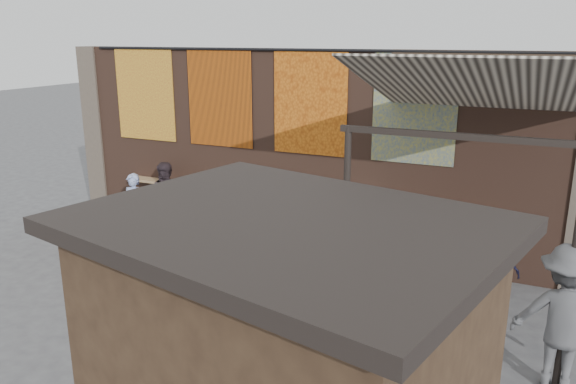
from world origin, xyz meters
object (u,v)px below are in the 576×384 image
object	(u,v)px
shelf_box	(365,200)
diner_left	(135,208)
shopper_grey	(565,319)
scooter_stool_2	(234,228)
scooter_stool_4	(294,240)
scooter_stool_0	(184,221)
shopper_tan	(326,266)
scooter_stool_5	(319,244)
scooter_stool_8	(422,256)
scooter_stool_7	(388,254)
scooter_stool_6	(353,247)
shopper_navy	(485,273)
scooter_stool_1	(209,225)
scooter_stool_3	(261,235)
diner_right	(168,200)

from	to	relation	value
shelf_box	diner_left	distance (m)	4.84
diner_left	shopper_grey	size ratio (longest dim) A/B	0.78
scooter_stool_2	scooter_stool_4	world-z (taller)	scooter_stool_2
scooter_stool_0	shopper_tan	xyz separation A→B (m)	(4.03, -2.05, 0.48)
scooter_stool_5	scooter_stool_8	xyz separation A→B (m)	(1.96, 0.04, 0.06)
scooter_stool_0	scooter_stool_7	xyz separation A→B (m)	(4.50, -0.05, 0.00)
shelf_box	scooter_stool_8	size ratio (longest dim) A/B	0.64
scooter_stool_5	diner_left	distance (m)	4.00
scooter_stool_0	diner_left	bearing A→B (deg)	-141.45
scooter_stool_4	diner_left	xyz separation A→B (m)	(-3.37, -0.62, 0.39)
scooter_stool_6	scooter_stool_8	distance (m)	1.30
scooter_stool_6	shopper_navy	size ratio (longest dim) A/B	0.50
scooter_stool_1	scooter_stool_4	size ratio (longest dim) A/B	1.13
scooter_stool_0	scooter_stool_2	size ratio (longest dim) A/B	0.90
scooter_stool_7	shopper_tan	xyz separation A→B (m)	(-0.47, -1.99, 0.47)
scooter_stool_3	shopper_navy	xyz separation A→B (m)	(4.42, -1.30, 0.49)
scooter_stool_2	shopper_grey	bearing A→B (deg)	-22.98
scooter_stool_6	scooter_stool_0	bearing A→B (deg)	-179.98
scooter_stool_4	scooter_stool_3	bearing A→B (deg)	-179.23
scooter_stool_5	diner_left	bearing A→B (deg)	-171.86
shopper_navy	scooter_stool_0	bearing A→B (deg)	-24.65
scooter_stool_0	scooter_stool_6	world-z (taller)	scooter_stool_6
scooter_stool_2	diner_right	world-z (taller)	diner_right
scooter_stool_2	scooter_stool_5	bearing A→B (deg)	-0.95
shopper_grey	scooter_stool_3	bearing A→B (deg)	-15.67
scooter_stool_2	scooter_stool_5	xyz separation A→B (m)	(1.89, -0.03, -0.05)
scooter_stool_1	shopper_tan	bearing A→B (deg)	-31.01
scooter_stool_0	scooter_stool_8	size ratio (longest dim) A/B	0.87
shopper_tan	shelf_box	bearing A→B (deg)	68.60
scooter_stool_6	shopper_grey	xyz separation A→B (m)	(3.51, -2.59, 0.55)
shelf_box	scooter_stool_7	bearing A→B (deg)	-30.84
scooter_stool_5	scooter_stool_6	distance (m)	0.66
diner_right	diner_left	bearing A→B (deg)	-157.50
scooter_stool_4	shopper_navy	bearing A→B (deg)	-19.56
scooter_stool_8	diner_left	distance (m)	5.94
shelf_box	scooter_stool_2	bearing A→B (deg)	-173.51
scooter_stool_8	diner_left	xyz separation A→B (m)	(-5.90, -0.61, 0.32)
scooter_stool_5	scooter_stool_0	bearing A→B (deg)	178.97
scooter_stool_0	shopper_grey	size ratio (longest dim) A/B	0.41
scooter_stool_2	scooter_stool_8	size ratio (longest dim) A/B	0.97
scooter_stool_0	scooter_stool_2	xyz separation A→B (m)	(1.27, -0.03, 0.04)
scooter_stool_6	shopper_tan	distance (m)	2.11
scooter_stool_1	shopper_navy	xyz separation A→B (m)	(5.63, -1.29, 0.44)
scooter_stool_4	scooter_stool_7	bearing A→B (deg)	-1.65
scooter_stool_0	diner_right	bearing A→B (deg)	-176.78
scooter_stool_8	shopper_grey	bearing A→B (deg)	-49.51
scooter_stool_5	scooter_stool_6	bearing A→B (deg)	5.05
shelf_box	scooter_stool_8	xyz separation A→B (m)	(1.17, -0.29, -0.83)
scooter_stool_0	scooter_stool_2	distance (m)	1.27
scooter_stool_3	scooter_stool_6	distance (m)	1.95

